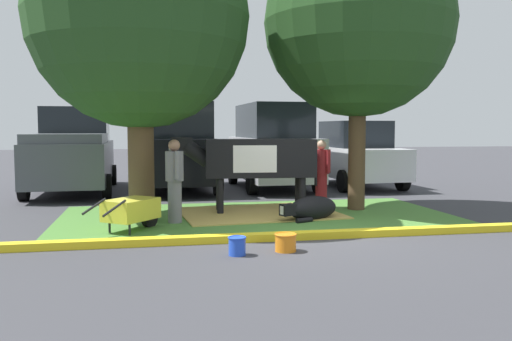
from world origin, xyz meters
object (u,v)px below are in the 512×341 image
(person_handler, at_px, (175,179))
(person_visitor_near, at_px, (321,172))
(cow_holstein, at_px, (255,159))
(shade_tree_left, at_px, (139,19))
(bucket_blue, at_px, (237,245))
(hatchback_white, at_px, (354,155))
(calf_lying, at_px, (312,209))
(bucket_orange, at_px, (286,242))
(suv_black, at_px, (178,147))
(pickup_truck_maroon, at_px, (73,152))
(suv_dark_grey, at_px, (272,146))
(shade_tree_right, at_px, (359,23))
(wheelbarrow, at_px, (132,210))

(person_handler, relative_size, person_visitor_near, 1.04)
(cow_holstein, distance_m, person_visitor_near, 1.65)
(shade_tree_left, xyz_separation_m, bucket_blue, (1.35, -3.56, -3.80))
(hatchback_white, bearing_deg, calf_lying, -118.62)
(bucket_orange, xyz_separation_m, suv_black, (-1.09, 8.32, 1.13))
(pickup_truck_maroon, distance_m, suv_black, 2.95)
(calf_lying, bearing_deg, suv_dark_grey, 84.49)
(cow_holstein, height_order, person_visitor_near, cow_holstein)
(person_visitor_near, height_order, suv_black, suv_black)
(pickup_truck_maroon, height_order, suv_dark_grey, suv_dark_grey)
(shade_tree_left, distance_m, bucket_orange, 5.54)
(person_handler, bearing_deg, shade_tree_left, 128.90)
(bucket_orange, bearing_deg, suv_dark_grey, 78.27)
(pickup_truck_maroon, relative_size, suv_black, 1.17)
(bucket_blue, distance_m, suv_black, 8.51)
(cow_holstein, bearing_deg, calf_lying, -52.84)
(suv_black, distance_m, hatchback_white, 5.41)
(bucket_orange, xyz_separation_m, suv_dark_grey, (1.72, 8.29, 1.13))
(shade_tree_right, height_order, person_handler, shade_tree_right)
(wheelbarrow, distance_m, bucket_orange, 3.00)
(cow_holstein, bearing_deg, hatchback_white, 48.77)
(cow_holstein, distance_m, hatchback_white, 6.14)
(shade_tree_left, xyz_separation_m, person_visitor_near, (3.94, 0.55, -3.12))
(suv_black, bearing_deg, bucket_orange, -82.57)
(person_visitor_near, relative_size, suv_dark_grey, 0.33)
(calf_lying, bearing_deg, cow_holstein, 127.16)
(suv_black, distance_m, suv_dark_grey, 2.81)
(person_handler, bearing_deg, hatchback_white, 44.01)
(suv_dark_grey, bearing_deg, shade_tree_right, -80.08)
(bucket_blue, bearing_deg, wheelbarrow, 125.83)
(hatchback_white, bearing_deg, suv_dark_grey, 179.59)
(shade_tree_right, height_order, wheelbarrow, shade_tree_right)
(person_visitor_near, bearing_deg, shade_tree_left, -172.12)
(shade_tree_left, height_order, suv_black, shade_tree_left)
(shade_tree_left, relative_size, suv_dark_grey, 1.32)
(shade_tree_right, xyz_separation_m, calf_lying, (-1.38, -1.14, -3.83))
(calf_lying, height_order, person_handler, person_handler)
(calf_lying, relative_size, wheelbarrow, 0.93)
(person_visitor_near, distance_m, suv_black, 5.25)
(wheelbarrow, bearing_deg, shade_tree_right, 19.06)
(shade_tree_right, bearing_deg, suv_black, 127.66)
(calf_lying, height_order, hatchback_white, hatchback_white)
(bucket_blue, xyz_separation_m, bucket_orange, (0.74, 0.11, -0.00))
(shade_tree_left, relative_size, wheelbarrow, 4.32)
(cow_holstein, xyz_separation_m, person_visitor_near, (1.58, 0.34, -0.34))
(cow_holstein, xyz_separation_m, bucket_blue, (-1.01, -3.77, -1.01))
(bucket_orange, relative_size, pickup_truck_maroon, 0.06)
(shade_tree_left, distance_m, hatchback_white, 8.55)
(pickup_truck_maroon, bearing_deg, person_visitor_near, -37.79)
(hatchback_white, bearing_deg, cow_holstein, -131.23)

